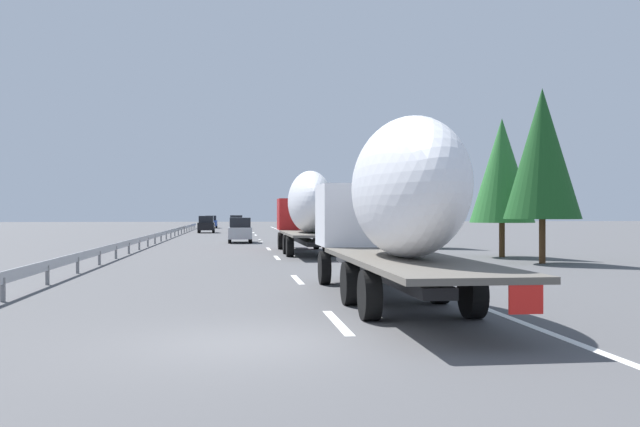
% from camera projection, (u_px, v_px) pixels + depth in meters
% --- Properties ---
extents(ground_plane, '(260.00, 260.00, 0.00)m').
position_uv_depth(ground_plane, '(239.00, 243.00, 51.39)').
color(ground_plane, '#4C4C4F').
extents(lane_stripe_0, '(3.20, 0.20, 0.01)m').
position_uv_depth(lane_stripe_0, '(337.00, 322.00, 13.90)').
color(lane_stripe_0, white).
rests_on(lane_stripe_0, ground_plane).
extents(lane_stripe_1, '(3.20, 0.20, 0.01)m').
position_uv_depth(lane_stripe_1, '(297.00, 280.00, 22.84)').
color(lane_stripe_1, white).
rests_on(lane_stripe_1, ground_plane).
extents(lane_stripe_2, '(3.20, 0.20, 0.01)m').
position_uv_depth(lane_stripe_2, '(277.00, 258.00, 34.04)').
color(lane_stripe_2, white).
rests_on(lane_stripe_2, ground_plane).
extents(lane_stripe_3, '(3.20, 0.20, 0.01)m').
position_uv_depth(lane_stripe_3, '(269.00, 249.00, 42.58)').
color(lane_stripe_3, white).
rests_on(lane_stripe_3, ground_plane).
extents(lane_stripe_4, '(3.20, 0.20, 0.01)m').
position_uv_depth(lane_stripe_4, '(260.00, 240.00, 56.87)').
color(lane_stripe_4, white).
rests_on(lane_stripe_4, ground_plane).
extents(lane_stripe_5, '(3.20, 0.20, 0.01)m').
position_uv_depth(lane_stripe_5, '(261.00, 241.00, 55.44)').
color(lane_stripe_5, white).
rests_on(lane_stripe_5, ground_plane).
extents(lane_stripe_6, '(3.20, 0.20, 0.01)m').
position_uv_depth(lane_stripe_6, '(256.00, 235.00, 69.61)').
color(lane_stripe_6, white).
rests_on(lane_stripe_6, ground_plane).
extents(lane_stripe_7, '(3.20, 0.20, 0.01)m').
position_uv_depth(lane_stripe_7, '(251.00, 230.00, 87.99)').
color(lane_stripe_7, white).
rests_on(lane_stripe_7, ground_plane).
extents(lane_stripe_8, '(3.20, 0.20, 0.01)m').
position_uv_depth(lane_stripe_8, '(253.00, 233.00, 78.45)').
color(lane_stripe_8, white).
rests_on(lane_stripe_8, ground_plane).
extents(edge_line_right, '(110.00, 0.20, 0.01)m').
position_uv_depth(edge_line_right, '(305.00, 240.00, 57.03)').
color(edge_line_right, white).
rests_on(edge_line_right, ground_plane).
extents(truck_lead, '(13.40, 2.55, 4.41)m').
position_uv_depth(truck_lead, '(307.00, 208.00, 37.08)').
color(truck_lead, '#B21919').
rests_on(truck_lead, ground_plane).
extents(truck_trailing, '(13.39, 2.55, 4.38)m').
position_uv_depth(truck_trailing, '(394.00, 203.00, 16.83)').
color(truck_trailing, silver).
rests_on(truck_trailing, ground_plane).
extents(car_black_suv, '(4.03, 1.82, 1.92)m').
position_uv_depth(car_black_suv, '(206.00, 224.00, 77.67)').
color(car_black_suv, black).
rests_on(car_black_suv, ground_plane).
extents(car_blue_sedan, '(4.79, 1.84, 1.87)m').
position_uv_depth(car_blue_sedan, '(211.00, 222.00, 102.40)').
color(car_blue_sedan, '#28479E').
rests_on(car_blue_sedan, ground_plane).
extents(car_silver_hatch, '(4.37, 1.74, 1.88)m').
position_uv_depth(car_silver_hatch, '(240.00, 230.00, 51.58)').
color(car_silver_hatch, '#ADB2B7').
rests_on(car_silver_hatch, ground_plane).
extents(car_white_van, '(4.18, 1.87, 1.94)m').
position_uv_depth(car_white_van, '(236.00, 222.00, 93.88)').
color(car_white_van, white).
rests_on(car_white_van, ground_plane).
extents(road_sign, '(0.10, 0.90, 3.12)m').
position_uv_depth(road_sign, '(318.00, 214.00, 57.89)').
color(road_sign, gray).
rests_on(road_sign, ground_plane).
extents(tree_0, '(3.22, 3.22, 7.00)m').
position_uv_depth(tree_0, '(502.00, 171.00, 34.56)').
color(tree_0, '#472D19').
rests_on(tree_0, ground_plane).
extents(tree_1, '(3.34, 3.34, 7.72)m').
position_uv_depth(tree_1, '(542.00, 154.00, 30.23)').
color(tree_1, '#472D19').
rests_on(tree_1, ground_plane).
extents(tree_2, '(3.37, 3.37, 6.42)m').
position_uv_depth(tree_2, '(319.00, 201.00, 97.82)').
color(tree_2, '#472D19').
rests_on(tree_2, ground_plane).
extents(tree_3, '(3.28, 3.28, 5.08)m').
position_uv_depth(tree_3, '(334.00, 206.00, 96.36)').
color(tree_3, '#472D19').
rests_on(tree_3, ground_plane).
extents(tree_4, '(2.90, 2.90, 6.14)m').
position_uv_depth(tree_4, '(429.00, 187.00, 43.65)').
color(tree_4, '#472D19').
rests_on(tree_4, ground_plane).
extents(guardrail_median, '(94.00, 0.10, 0.76)m').
position_uv_depth(guardrail_median, '(161.00, 234.00, 53.63)').
color(guardrail_median, '#9EA0A5').
rests_on(guardrail_median, ground_plane).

